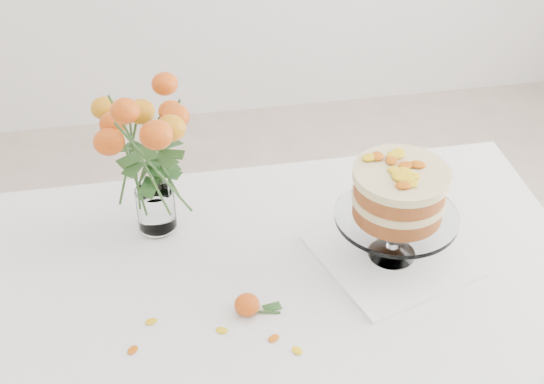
% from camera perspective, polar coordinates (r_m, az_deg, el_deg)
% --- Properties ---
extents(table, '(1.43, 0.93, 0.76)m').
position_cam_1_polar(table, '(1.71, -0.07, -9.30)').
color(table, tan).
rests_on(table, ground).
extents(napkin, '(0.38, 0.38, 0.01)m').
position_cam_1_polar(napkin, '(1.74, 8.96, -4.77)').
color(napkin, white).
rests_on(napkin, table).
extents(cake_stand, '(0.27, 0.27, 0.24)m').
position_cam_1_polar(cake_stand, '(1.63, 9.52, -0.41)').
color(cake_stand, silver).
rests_on(cake_stand, napkin).
extents(rose_vase, '(0.32, 0.32, 0.45)m').
position_cam_1_polar(rose_vase, '(1.66, -9.37, 4.31)').
color(rose_vase, silver).
rests_on(rose_vase, table).
extents(loose_rose_far, '(0.10, 0.05, 0.05)m').
position_cam_1_polar(loose_rose_far, '(1.58, -1.88, -8.49)').
color(loose_rose_far, '#BB2C09').
rests_on(loose_rose_far, table).
extents(stray_petal_a, '(0.03, 0.02, 0.00)m').
position_cam_1_polar(stray_petal_a, '(1.57, -3.81, -10.36)').
color(stray_petal_a, yellow).
rests_on(stray_petal_a, table).
extents(stray_petal_b, '(0.03, 0.02, 0.00)m').
position_cam_1_polar(stray_petal_b, '(1.55, 0.13, -10.97)').
color(stray_petal_b, yellow).
rests_on(stray_petal_b, table).
extents(stray_petal_c, '(0.03, 0.02, 0.00)m').
position_cam_1_polar(stray_petal_c, '(1.53, 1.91, -11.86)').
color(stray_petal_c, yellow).
rests_on(stray_petal_c, table).
extents(stray_petal_d, '(0.03, 0.02, 0.00)m').
position_cam_1_polar(stray_petal_d, '(1.60, -9.09, -9.61)').
color(stray_petal_d, yellow).
rests_on(stray_petal_d, table).
extents(stray_petal_e, '(0.03, 0.02, 0.00)m').
position_cam_1_polar(stray_petal_e, '(1.55, -10.45, -11.63)').
color(stray_petal_e, yellow).
rests_on(stray_petal_e, table).
extents(stray_petal_f, '(0.03, 0.02, 0.00)m').
position_cam_1_polar(stray_petal_f, '(1.66, 10.80, -7.78)').
color(stray_petal_f, yellow).
rests_on(stray_petal_f, table).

